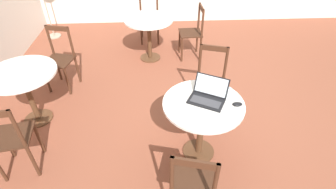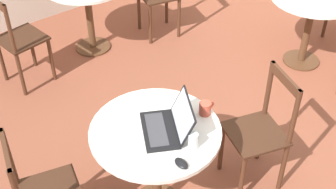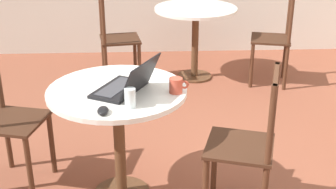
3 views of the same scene
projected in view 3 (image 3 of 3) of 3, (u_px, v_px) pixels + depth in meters
name	position (u px, v px, depth m)	size (l,w,h in m)	color
cafe_table_near	(118.00, 109.00, 2.81)	(0.83, 0.83, 0.75)	#51331E
cafe_table_far	(196.00, 21.00, 4.74)	(0.83, 0.83, 0.75)	#51331E
chair_near_left	(7.00, 121.00, 3.01)	(0.46, 0.46, 0.93)	#472819
chair_near_right	(247.00, 147.00, 2.70)	(0.48, 0.48, 0.93)	#472819
chair_far_right	(275.00, 39.00, 4.66)	(0.46, 0.46, 0.93)	#472819
chair_far_left	(116.00, 40.00, 4.65)	(0.43, 0.43, 0.93)	#472819
laptop	(126.00, 85.00, 2.70)	(0.42, 0.45, 0.21)	black
mouse	(103.00, 111.00, 2.45)	(0.06, 0.10, 0.03)	black
mug	(176.00, 85.00, 2.69)	(0.12, 0.08, 0.09)	#C64C38
drinking_glass	(130.00, 98.00, 2.50)	(0.06, 0.06, 0.11)	silver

